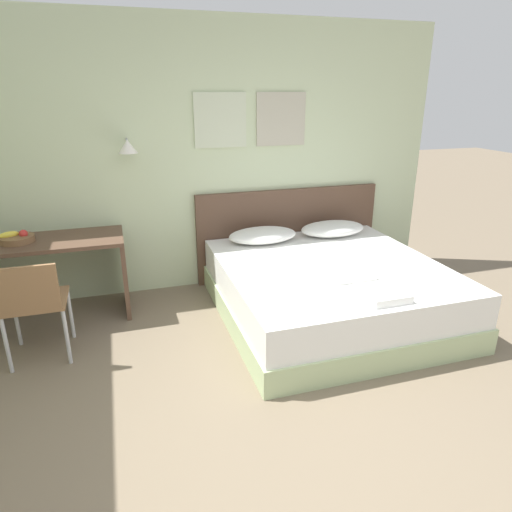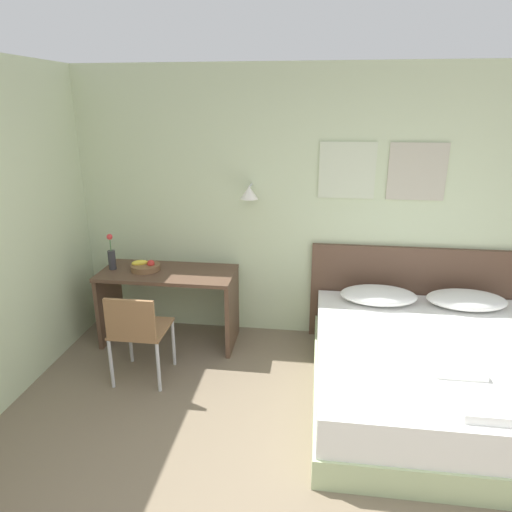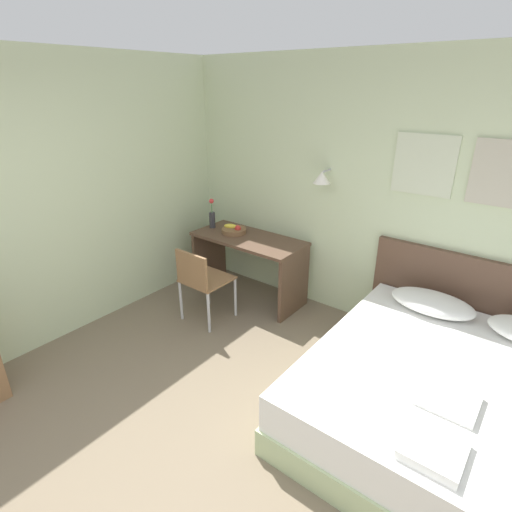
{
  "view_description": "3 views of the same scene",
  "coord_description": "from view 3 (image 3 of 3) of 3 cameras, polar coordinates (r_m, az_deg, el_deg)",
  "views": [
    {
      "loc": [
        -0.69,
        -1.77,
        1.98
      ],
      "look_at": [
        0.34,
        1.55,
        0.71
      ],
      "focal_mm": 32.0,
      "sensor_mm": 36.0,
      "label": 1
    },
    {
      "loc": [
        0.07,
        -1.6,
        2.3
      ],
      "look_at": [
        -0.41,
        2.03,
        1.07
      ],
      "focal_mm": 32.0,
      "sensor_mm": 36.0,
      "label": 2
    },
    {
      "loc": [
        1.34,
        -0.89,
        2.35
      ],
      "look_at": [
        -0.6,
        1.6,
        0.98
      ],
      "focal_mm": 28.0,
      "sensor_mm": 36.0,
      "label": 3
    }
  ],
  "objects": [
    {
      "name": "wall_back",
      "position": [
        4.05,
        17.56,
        7.77
      ],
      "size": [
        5.37,
        0.31,
        2.65
      ],
      "color": "beige",
      "rests_on": "ground_plane"
    },
    {
      "name": "bed",
      "position": [
        3.33,
        25.93,
        -18.43
      ],
      "size": [
        1.93,
        2.04,
        0.51
      ],
      "color": "#B2C693",
      "rests_on": "ground_plane"
    },
    {
      "name": "headboard",
      "position": [
        4.08,
        30.02,
        -7.12
      ],
      "size": [
        2.05,
        0.06,
        0.98
      ],
      "color": "brown",
      "rests_on": "ground_plane"
    },
    {
      "name": "pillow_left",
      "position": [
        3.83,
        23.88,
        -6.14
      ],
      "size": [
        0.71,
        0.4,
        0.15
      ],
      "color": "white",
      "rests_on": "bed"
    },
    {
      "name": "folded_towel_near_foot",
      "position": [
        2.91,
        25.8,
        -17.77
      ],
      "size": [
        0.35,
        0.32,
        0.06
      ],
      "color": "white",
      "rests_on": "bed"
    },
    {
      "name": "folded_towel_mid_bed",
      "position": [
        2.57,
        24.1,
        -23.83
      ],
      "size": [
        0.31,
        0.34,
        0.06
      ],
      "color": "white",
      "rests_on": "bed"
    },
    {
      "name": "desk",
      "position": [
        4.6,
        -1.08,
        0.15
      ],
      "size": [
        1.3,
        0.59,
        0.75
      ],
      "color": "brown",
      "rests_on": "ground_plane"
    },
    {
      "name": "desk_chair",
      "position": [
        4.15,
        -7.89,
        -3.2
      ],
      "size": [
        0.45,
        0.45,
        0.82
      ],
      "color": "#8E6642",
      "rests_on": "ground_plane"
    },
    {
      "name": "fruit_bowl",
      "position": [
        4.65,
        -3.17,
        3.72
      ],
      "size": [
        0.28,
        0.28,
        0.1
      ],
      "color": "brown",
      "rests_on": "desk"
    },
    {
      "name": "flower_vase",
      "position": [
        4.82,
        -6.29,
        5.54
      ],
      "size": [
        0.07,
        0.07,
        0.36
      ],
      "color": "#333338",
      "rests_on": "desk"
    }
  ]
}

